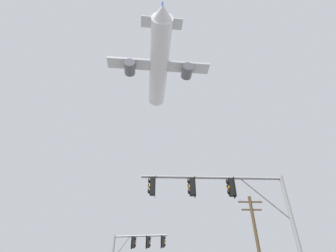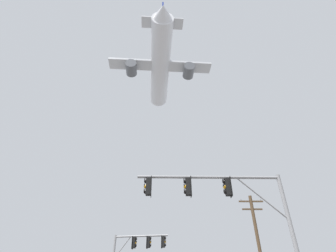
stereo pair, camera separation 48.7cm
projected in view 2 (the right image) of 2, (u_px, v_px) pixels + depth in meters
name	position (u px, v px, depth m)	size (l,w,h in m)	color
signal_pole_near	(226.00, 201.00, 12.70)	(7.59, 0.49, 6.53)	gray
signal_pole_far	(135.00, 251.00, 22.09)	(4.85, 1.03, 5.73)	gray
utility_pole	(259.00, 244.00, 20.92)	(2.20, 0.28, 8.74)	brown
airplane	(160.00, 66.00, 51.53)	(20.46, 26.48, 7.23)	white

